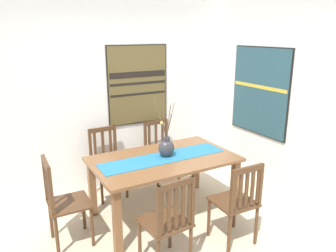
{
  "coord_description": "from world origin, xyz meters",
  "views": [
    {
      "loc": [
        -1.52,
        -2.54,
        2.21
      ],
      "look_at": [
        0.36,
        0.78,
        1.11
      ],
      "focal_mm": 34.9,
      "sensor_mm": 36.0,
      "label": 1
    }
  ],
  "objects": [
    {
      "name": "chair_2",
      "position": [
        0.63,
        -0.22,
        0.5
      ],
      "size": [
        0.43,
        0.43,
        0.94
      ],
      "color": "#4C301C",
      "rests_on": "ground_plane"
    },
    {
      "name": "chair_3",
      "position": [
        -0.96,
        0.67,
        0.5
      ],
      "size": [
        0.43,
        0.43,
        0.99
      ],
      "color": "#4C301C",
      "rests_on": "ground_plane"
    },
    {
      "name": "ground_plane",
      "position": [
        0.0,
        0.0,
        -0.01
      ],
      "size": [
        6.4,
        6.4,
        0.03
      ],
      "primitive_type": "cube",
      "color": "beige"
    },
    {
      "name": "chair_4",
      "position": [
        -0.18,
        1.52,
        0.49
      ],
      "size": [
        0.43,
        0.43,
        0.95
      ],
      "color": "#4C301C",
      "rests_on": "ground_plane"
    },
    {
      "name": "chair_1",
      "position": [
        -0.19,
        -0.21,
        0.51
      ],
      "size": [
        0.45,
        0.45,
        0.97
      ],
      "color": "#4C301C",
      "rests_on": "ground_plane"
    },
    {
      "name": "painting_on_side_wall",
      "position": [
        1.79,
        0.73,
        1.42
      ],
      "size": [
        0.05,
        1.03,
        1.21
      ],
      "color": "black"
    },
    {
      "name": "painting_on_back_wall",
      "position": [
        0.43,
        1.79,
        1.47
      ],
      "size": [
        0.93,
        0.05,
        1.14
      ],
      "color": "black"
    },
    {
      "name": "wall_back",
      "position": [
        0.0,
        1.86,
        1.35
      ],
      "size": [
        6.4,
        0.12,
        2.7
      ],
      "primitive_type": "cube",
      "color": "silver",
      "rests_on": "ground_plane"
    },
    {
      "name": "wall_side",
      "position": [
        1.86,
        0.0,
        1.35
      ],
      "size": [
        0.12,
        6.4,
        2.7
      ],
      "primitive_type": "cube",
      "color": "silver",
      "rests_on": "ground_plane"
    },
    {
      "name": "dining_table",
      "position": [
        0.23,
        0.66,
        0.65
      ],
      "size": [
        1.69,
        1.01,
        0.76
      ],
      "color": "brown",
      "rests_on": "ground_plane"
    },
    {
      "name": "centerpiece_vase",
      "position": [
        0.28,
        0.68,
        0.88
      ],
      "size": [
        0.26,
        0.33,
        0.7
      ],
      "color": "#333338",
      "rests_on": "dining_table"
    },
    {
      "name": "table_runner",
      "position": [
        0.23,
        0.66,
        0.76
      ],
      "size": [
        1.56,
        0.36,
        0.01
      ],
      "primitive_type": "cube",
      "color": "#236B93",
      "rests_on": "dining_table"
    },
    {
      "name": "chair_0",
      "position": [
        0.64,
        1.5,
        0.49
      ],
      "size": [
        0.43,
        0.43,
        0.94
      ],
      "color": "#4C301C",
      "rests_on": "ground_plane"
    }
  ]
}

